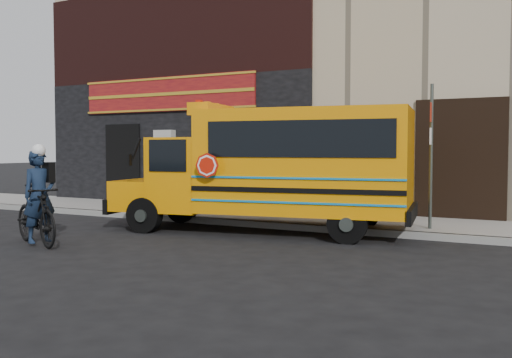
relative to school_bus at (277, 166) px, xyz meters
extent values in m
plane|color=black|center=(-0.58, -2.00, -1.51)|extent=(120.00, 120.00, 0.00)
cube|color=gray|center=(-0.58, 0.60, -1.43)|extent=(40.00, 0.20, 0.15)
cube|color=gray|center=(-0.58, 2.10, -1.43)|extent=(40.00, 3.00, 0.15)
cube|color=tan|center=(-0.58, 8.50, 4.64)|extent=(20.00, 10.00, 12.00)
cube|color=black|center=(-5.58, 3.55, 0.64)|extent=(10.00, 0.30, 4.00)
cube|color=black|center=(-5.58, 3.55, 4.14)|extent=(10.00, 0.28, 3.00)
cube|color=maroon|center=(-5.58, 3.38, 2.14)|extent=(6.50, 0.12, 1.10)
cube|color=black|center=(-7.38, 3.40, -0.11)|extent=(1.30, 0.10, 2.50)
cube|color=black|center=(-3.78, 3.40, -0.11)|extent=(1.30, 0.10, 2.50)
cylinder|color=black|center=(-2.65, -1.38, -1.11)|extent=(0.83, 0.40, 0.80)
cylinder|color=black|center=(-2.94, 0.50, -1.11)|extent=(0.83, 0.40, 0.80)
cylinder|color=black|center=(1.90, -0.66, -1.11)|extent=(0.83, 0.40, 0.80)
cylinder|color=black|center=(1.60, 1.22, -1.11)|extent=(0.83, 0.40, 0.80)
cube|color=orange|center=(-3.24, -0.51, -0.71)|extent=(1.30, 2.13, 0.70)
cube|color=black|center=(-3.78, -0.60, -0.96)|extent=(0.44, 2.04, 0.35)
cube|color=orange|center=(-2.15, -0.34, -0.21)|extent=(1.51, 2.26, 1.70)
cube|color=black|center=(-2.72, -0.43, 0.19)|extent=(0.34, 1.79, 0.90)
cube|color=orange|center=(0.66, 0.11, 0.11)|extent=(4.79, 2.88, 2.25)
cube|color=black|center=(2.91, 0.47, -0.96)|extent=(0.46, 2.19, 0.30)
cube|color=black|center=(0.93, -0.97, 0.59)|extent=(3.86, 0.65, 0.75)
cube|color=orange|center=(-1.56, -0.24, 1.27)|extent=(0.74, 1.66, 0.28)
cylinder|color=red|center=(-0.91, -1.46, 0.04)|extent=(0.52, 0.11, 0.52)
cylinder|color=#3F4641|center=(3.14, 1.24, 0.14)|extent=(0.07, 0.07, 3.30)
cube|color=maroon|center=(3.14, 1.16, 1.17)|extent=(0.04, 0.29, 0.41)
cube|color=white|center=(3.14, 1.16, 0.66)|extent=(0.04, 0.29, 0.36)
imported|color=black|center=(-3.47, -3.70, -0.91)|extent=(2.06, 1.25, 1.19)
imported|color=#101C31|center=(-3.42, -3.64, -0.59)|extent=(0.59, 0.76, 1.83)
camera|label=1|loc=(5.57, -11.52, 0.38)|focal=40.00mm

